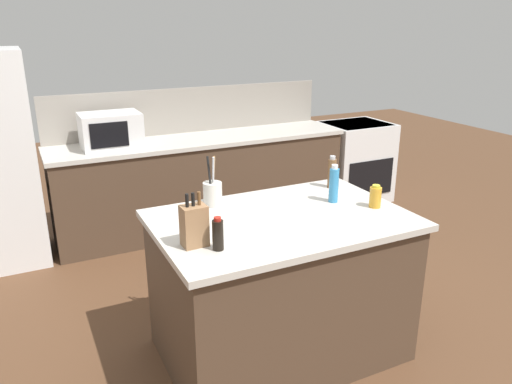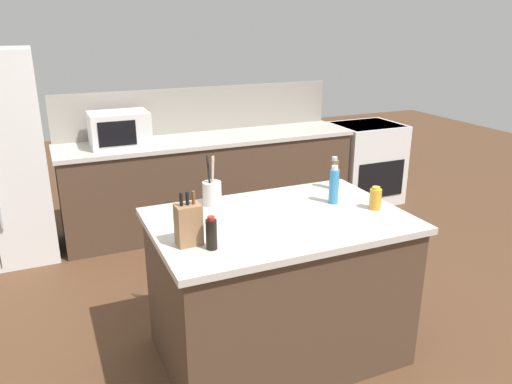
{
  "view_description": "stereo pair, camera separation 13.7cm",
  "coord_description": "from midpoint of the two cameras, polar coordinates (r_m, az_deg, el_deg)",
  "views": [
    {
      "loc": [
        -1.36,
        -2.42,
        2.06
      ],
      "look_at": [
        0.0,
        0.35,
        0.99
      ],
      "focal_mm": 35.0,
      "sensor_mm": 36.0,
      "label": 1
    },
    {
      "loc": [
        -1.23,
        -2.47,
        2.06
      ],
      "look_at": [
        0.0,
        0.35,
        0.99
      ],
      "focal_mm": 35.0,
      "sensor_mm": 36.0,
      "label": 2
    }
  ],
  "objects": [
    {
      "name": "pepper_grinder",
      "position": [
        3.5,
        7.57,
        2.19
      ],
      "size": [
        0.06,
        0.06,
        0.23
      ],
      "color": "brown",
      "rests_on": "kitchen_island"
    },
    {
      "name": "knife_block",
      "position": [
        2.61,
        -8.58,
        -3.78
      ],
      "size": [
        0.13,
        0.1,
        0.29
      ],
      "rotation": [
        0.0,
        0.0,
        0.03
      ],
      "color": "#936B47",
      "rests_on": "kitchen_island"
    },
    {
      "name": "wall_backsplash",
      "position": [
        5.28,
        -8.3,
        9.26
      ],
      "size": [
        2.94,
        0.03,
        0.46
      ],
      "primitive_type": "cube",
      "color": "gray",
      "rests_on": "back_counter_run"
    },
    {
      "name": "dish_soap_bottle",
      "position": [
        3.22,
        7.69,
        0.84
      ],
      "size": [
        0.06,
        0.06,
        0.25
      ],
      "color": "#3384BC",
      "rests_on": "kitchen_island"
    },
    {
      "name": "kitchen_island",
      "position": [
        3.19,
        1.57,
        -10.72
      ],
      "size": [
        1.51,
        1.01,
        0.94
      ],
      "color": "#4C3828",
      "rests_on": "ground_plane"
    },
    {
      "name": "honey_jar",
      "position": [
        3.19,
        12.3,
        -0.54
      ],
      "size": [
        0.07,
        0.07,
        0.15
      ],
      "color": "gold",
      "rests_on": "kitchen_island"
    },
    {
      "name": "microwave",
      "position": [
        4.8,
        -17.07,
        6.75
      ],
      "size": [
        0.53,
        0.39,
        0.32
      ],
      "color": "white",
      "rests_on": "back_counter_run"
    },
    {
      "name": "soy_sauce_bottle",
      "position": [
        2.56,
        -5.92,
        -4.86
      ],
      "size": [
        0.06,
        0.06,
        0.18
      ],
      "color": "black",
      "rests_on": "kitchen_island"
    },
    {
      "name": "back_counter_run",
      "position": [
        5.16,
        -6.83,
        1.08
      ],
      "size": [
        2.98,
        0.66,
        0.94
      ],
      "color": "#4C3828",
      "rests_on": "ground_plane"
    },
    {
      "name": "ground_plane",
      "position": [
        3.45,
        1.49,
        -17.54
      ],
      "size": [
        14.0,
        14.0,
        0.0
      ],
      "primitive_type": "plane",
      "color": "brown"
    },
    {
      "name": "utensil_crock",
      "position": [
        3.16,
        -6.22,
        -0.1
      ],
      "size": [
        0.12,
        0.12,
        0.32
      ],
      "color": "beige",
      "rests_on": "kitchen_island"
    },
    {
      "name": "range_oven",
      "position": [
        6.03,
        10.53,
        3.5
      ],
      "size": [
        0.76,
        0.65,
        0.92
      ],
      "color": "white",
      "rests_on": "ground_plane"
    }
  ]
}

